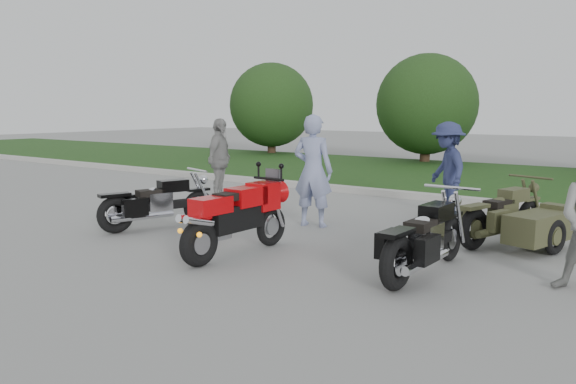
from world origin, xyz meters
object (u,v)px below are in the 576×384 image
Objects in this scene: cruiser_left at (154,205)px; person_denim at (447,169)px; person_back at (220,160)px; cruiser_sidecar at (523,223)px; sportbike_red at (235,216)px; cruiser_right at (424,242)px; person_stripe at (313,171)px.

person_denim is at bearing 67.32° from cruiser_left.
cruiser_left is at bearing -179.30° from person_back.
person_back is at bearing 129.91° from cruiser_left.
person_denim reaches higher than cruiser_sidecar.
sportbike_red is 2.57m from cruiser_right.
cruiser_left is at bearing -84.21° from person_denim.
person_stripe reaches higher than cruiser_right.
cruiser_left is 0.99× the size of cruiser_sidecar.
person_denim is (1.54, 2.33, -0.07)m from person_stripe.
sportbike_red is at bearing -155.40° from person_back.
person_stripe reaches higher than cruiser_sidecar.
person_back is (-3.43, 3.44, 0.34)m from sportbike_red.
person_back reaches higher than cruiser_left.
cruiser_right is at bearing -89.73° from cruiser_sidecar.
cruiser_left is 1.14× the size of person_denim.
person_denim is 0.98× the size of person_back.
cruiser_left is 3.11m from person_back.
person_stripe is 1.06× the size of person_back.
cruiser_left is 0.92× the size of cruiser_right.
person_denim is at bearing -134.11° from person_stripe.
sportbike_red is at bearing -58.18° from person_denim.
person_stripe reaches higher than cruiser_left.
cruiser_right is at bearing -26.23° from person_denim.
person_back is (-4.73, -1.22, 0.02)m from person_denim.
person_stripe is at bearing -155.52° from cruiser_sidecar.
sportbike_red is 2.41m from cruiser_left.
person_back reaches higher than cruiser_right.
person_stripe is at bearing 149.84° from cruiser_right.
cruiser_right is 1.07× the size of cruiser_sidecar.
cruiser_right is at bearing -135.86° from person_back.
cruiser_right is 1.23× the size of person_denim.
sportbike_red is 1.06× the size of person_stripe.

